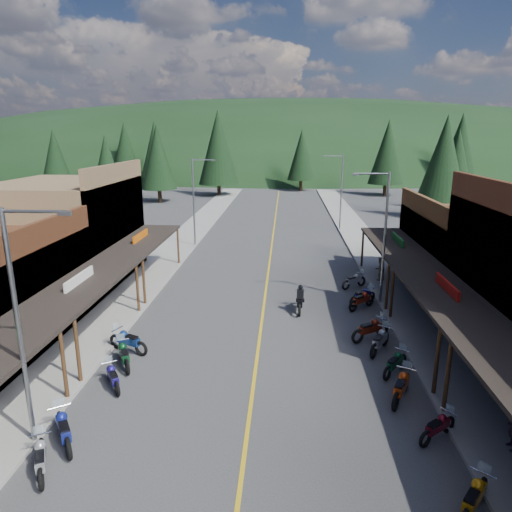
% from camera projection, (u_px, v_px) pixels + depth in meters
% --- Properties ---
extents(ground, '(220.00, 220.00, 0.00)m').
position_uv_depth(ground, '(256.00, 363.00, 20.72)').
color(ground, '#38383A').
rests_on(ground, ground).
extents(centerline, '(0.15, 90.00, 0.01)m').
position_uv_depth(centerline, '(271.00, 253.00, 40.00)').
color(centerline, gold).
rests_on(centerline, ground).
extents(sidewalk_west, '(3.40, 94.00, 0.15)m').
position_uv_depth(sidewalk_west, '(173.00, 251.00, 40.52)').
color(sidewalk_west, gray).
rests_on(sidewalk_west, ground).
extents(sidewalk_east, '(3.40, 94.00, 0.15)m').
position_uv_depth(sidewalk_east, '(371.00, 254.00, 39.44)').
color(sidewalk_east, gray).
rests_on(sidewalk_east, ground).
extents(shop_west_3, '(10.90, 10.20, 8.20)m').
position_uv_depth(shop_west_3, '(68.00, 232.00, 31.55)').
color(shop_west_3, brown).
rests_on(shop_west_3, ground).
extents(shop_east_3, '(10.90, 10.20, 6.20)m').
position_uv_depth(shop_east_3, '(475.00, 252.00, 30.10)').
color(shop_east_3, '#4C2D16').
rests_on(shop_east_3, ground).
extents(streetlight_0, '(2.16, 0.18, 8.00)m').
position_uv_depth(streetlight_0, '(22.00, 320.00, 14.21)').
color(streetlight_0, gray).
rests_on(streetlight_0, ground).
extents(streetlight_1, '(2.16, 0.18, 8.00)m').
position_uv_depth(streetlight_1, '(195.00, 198.00, 41.20)').
color(streetlight_1, gray).
rests_on(streetlight_1, ground).
extents(streetlight_2, '(2.16, 0.18, 8.00)m').
position_uv_depth(streetlight_2, '(383.00, 233.00, 26.85)').
color(streetlight_2, gray).
rests_on(streetlight_2, ground).
extents(streetlight_3, '(2.16, 0.18, 8.00)m').
position_uv_depth(streetlight_3, '(340.00, 189.00, 48.05)').
color(streetlight_3, gray).
rests_on(streetlight_3, ground).
extents(ridge_hill, '(310.00, 140.00, 60.00)m').
position_uv_depth(ridge_hill, '(282.00, 166.00, 150.86)').
color(ridge_hill, black).
rests_on(ridge_hill, ground).
extents(pine_0, '(5.04, 5.04, 11.00)m').
position_uv_depth(pine_0, '(55.00, 155.00, 81.29)').
color(pine_0, black).
rests_on(pine_0, ground).
extents(pine_1, '(5.88, 5.88, 12.50)m').
position_uv_depth(pine_1, '(155.00, 149.00, 87.81)').
color(pine_1, black).
rests_on(pine_1, ground).
extents(pine_2, '(6.72, 6.72, 14.00)m').
position_uv_depth(pine_2, '(218.00, 147.00, 75.18)').
color(pine_2, black).
rests_on(pine_2, ground).
extents(pine_3, '(5.04, 5.04, 11.00)m').
position_uv_depth(pine_3, '(301.00, 155.00, 82.42)').
color(pine_3, black).
rests_on(pine_3, ground).
extents(pine_4, '(5.88, 5.88, 12.50)m').
position_uv_depth(pine_4, '(387.00, 152.00, 75.57)').
color(pine_4, black).
rests_on(pine_4, ground).
extents(pine_5, '(6.72, 6.72, 14.00)m').
position_uv_depth(pine_5, '(460.00, 146.00, 85.96)').
color(pine_5, black).
rests_on(pine_5, ground).
extents(pine_7, '(5.88, 5.88, 12.50)m').
position_uv_depth(pine_7, '(125.00, 148.00, 94.09)').
color(pine_7, black).
rests_on(pine_7, ground).
extents(pine_8, '(4.48, 4.48, 10.00)m').
position_uv_depth(pine_8, '(107.00, 167.00, 59.10)').
color(pine_8, black).
rests_on(pine_8, ground).
extents(pine_9, '(4.93, 4.93, 10.80)m').
position_uv_depth(pine_9, '(456.00, 163.00, 60.96)').
color(pine_9, black).
rests_on(pine_9, ground).
extents(pine_10, '(5.38, 5.38, 11.60)m').
position_uv_depth(pine_10, '(158.00, 157.00, 68.28)').
color(pine_10, black).
rests_on(pine_10, ground).
extents(pine_11, '(5.82, 5.82, 12.40)m').
position_uv_depth(pine_11, '(444.00, 159.00, 54.25)').
color(pine_11, black).
rests_on(pine_11, ground).
extents(bike_west_4, '(1.55, 2.15, 1.18)m').
position_uv_depth(bike_west_4, '(41.00, 457.00, 13.87)').
color(bike_west_4, '#9B9AA0').
rests_on(bike_west_4, ground).
extents(bike_west_5, '(1.92, 2.31, 1.30)m').
position_uv_depth(bike_west_5, '(63.00, 428.00, 15.13)').
color(bike_west_5, navy).
rests_on(bike_west_5, ground).
extents(bike_west_6, '(1.61, 1.98, 1.11)m').
position_uv_depth(bike_west_6, '(113.00, 376.00, 18.55)').
color(bike_west_6, navy).
rests_on(bike_west_6, ground).
extents(bike_west_7, '(1.70, 2.28, 1.25)m').
position_uv_depth(bike_west_7, '(124.00, 354.00, 20.27)').
color(bike_west_7, '#0D411E').
rests_on(bike_west_7, ground).
extents(bike_west_8, '(2.36, 1.63, 1.29)m').
position_uv_depth(bike_west_8, '(128.00, 340.00, 21.62)').
color(bike_west_8, navy).
rests_on(bike_west_8, ground).
extents(bike_east_4, '(1.87, 2.10, 1.21)m').
position_uv_depth(bike_east_4, '(474.00, 497.00, 12.30)').
color(bike_east_4, '#BE790D').
rests_on(bike_east_4, ground).
extents(bike_east_5, '(1.86, 1.67, 1.08)m').
position_uv_depth(bike_east_5, '(438.00, 426.00, 15.41)').
color(bike_east_5, maroon).
rests_on(bike_east_5, ground).
extents(bike_east_6, '(1.72, 2.38, 1.31)m').
position_uv_depth(bike_east_6, '(401.00, 385.00, 17.68)').
color(bike_east_6, '#B93A0D').
rests_on(bike_east_6, ground).
extents(bike_east_7, '(1.78, 1.98, 1.15)m').
position_uv_depth(bike_east_7, '(395.00, 362.00, 19.65)').
color(bike_east_7, '#0B3B22').
rests_on(bike_east_7, ground).
extents(bike_east_8, '(1.80, 2.33, 1.29)m').
position_uv_depth(bike_east_8, '(380.00, 340.00, 21.63)').
color(bike_east_8, gray).
rests_on(bike_east_8, ground).
extents(bike_east_9, '(2.35, 1.88, 1.31)m').
position_uv_depth(bike_east_9, '(370.00, 328.00, 22.90)').
color(bike_east_9, '#641C0D').
rests_on(bike_east_9, ground).
extents(bike_east_10, '(2.08, 1.98, 1.23)m').
position_uv_depth(bike_east_10, '(362.00, 299.00, 27.03)').
color(bike_east_10, maroon).
rests_on(bike_east_10, ground).
extents(bike_east_11, '(2.11, 1.90, 1.22)m').
position_uv_depth(bike_east_11, '(363.00, 295.00, 27.72)').
color(bike_east_11, navy).
rests_on(bike_east_11, ground).
extents(bike_east_12, '(2.06, 1.80, 1.18)m').
position_uv_depth(bike_east_12, '(354.00, 280.00, 30.71)').
color(bike_east_12, '#9B9BA0').
rests_on(bike_east_12, ground).
extents(rider_on_bike, '(0.88, 2.29, 1.72)m').
position_uv_depth(rider_on_bike, '(300.00, 300.00, 26.64)').
color(rider_on_bike, black).
rests_on(rider_on_bike, ground).
extents(pedestrian_east_b, '(0.91, 0.82, 1.63)m').
position_uv_depth(pedestrian_east_b, '(380.00, 269.00, 31.90)').
color(pedestrian_east_b, brown).
rests_on(pedestrian_east_b, sidewalk_east).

